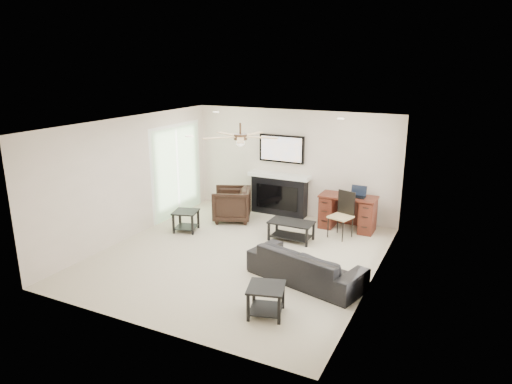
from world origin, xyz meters
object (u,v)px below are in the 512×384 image
(coffee_table, at_px, (291,231))
(desk, at_px, (348,213))
(sofa, at_px, (306,265))
(fireplace_unit, at_px, (279,176))
(armchair, at_px, (232,204))

(coffee_table, xyz_separation_m, desk, (0.86, 1.15, 0.18))
(sofa, height_order, desk, desk)
(coffee_table, height_order, fireplace_unit, fireplace_unit)
(fireplace_unit, bearing_deg, desk, -9.47)
(coffee_table, xyz_separation_m, fireplace_unit, (-0.90, 1.44, 0.75))
(sofa, xyz_separation_m, armchair, (-2.60, 2.15, 0.10))
(desk, bearing_deg, sofa, -89.17)
(armchair, relative_size, coffee_table, 0.94)
(armchair, height_order, desk, armchair)
(sofa, bearing_deg, fireplace_unit, -44.96)
(sofa, relative_size, desk, 1.61)
(armchair, xyz_separation_m, coffee_table, (1.70, -0.55, -0.19))
(coffee_table, bearing_deg, fireplace_unit, 121.35)
(sofa, bearing_deg, desk, -74.71)
(armchair, bearing_deg, fireplace_unit, 114.67)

